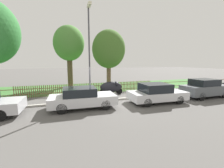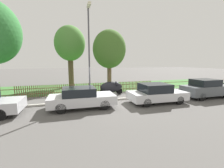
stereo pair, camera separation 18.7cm
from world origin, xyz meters
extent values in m
plane|color=#565451|center=(0.00, 0.00, 0.00)|extent=(120.00, 120.00, 0.00)
cube|color=#B2ADA3|center=(0.00, 0.10, 0.06)|extent=(37.79, 0.20, 0.12)
cube|color=#3D7033|center=(0.00, 6.24, 0.01)|extent=(37.79, 6.58, 0.01)
cube|color=brown|center=(0.00, 2.98, 0.27)|extent=(37.79, 0.03, 0.05)
cube|color=brown|center=(0.00, 2.98, 0.70)|extent=(37.79, 0.03, 0.05)
cube|color=brown|center=(-6.08, 2.95, 0.49)|extent=(0.06, 0.03, 0.97)
cube|color=brown|center=(-5.92, 2.95, 0.49)|extent=(0.06, 0.03, 0.97)
cube|color=brown|center=(-5.77, 2.95, 0.49)|extent=(0.06, 0.03, 0.97)
cube|color=brown|center=(-5.61, 2.95, 0.49)|extent=(0.06, 0.03, 0.97)
cube|color=brown|center=(-5.46, 2.95, 0.49)|extent=(0.06, 0.03, 0.97)
cube|color=brown|center=(-5.31, 2.95, 0.49)|extent=(0.06, 0.03, 0.97)
cube|color=brown|center=(-5.15, 2.95, 0.49)|extent=(0.06, 0.03, 0.97)
cube|color=brown|center=(-5.00, 2.95, 0.49)|extent=(0.06, 0.03, 0.97)
cube|color=brown|center=(-4.85, 2.95, 0.49)|extent=(0.06, 0.03, 0.97)
cube|color=brown|center=(-4.69, 2.95, 0.49)|extent=(0.06, 0.03, 0.97)
cube|color=brown|center=(-4.54, 2.95, 0.49)|extent=(0.06, 0.03, 0.97)
cube|color=brown|center=(-4.38, 2.95, 0.49)|extent=(0.06, 0.03, 0.97)
cube|color=brown|center=(-4.23, 2.95, 0.49)|extent=(0.06, 0.03, 0.97)
cube|color=brown|center=(-4.08, 2.95, 0.49)|extent=(0.06, 0.03, 0.97)
cube|color=brown|center=(-3.92, 2.95, 0.49)|extent=(0.06, 0.03, 0.97)
cube|color=brown|center=(-3.77, 2.95, 0.49)|extent=(0.06, 0.03, 0.97)
cube|color=brown|center=(-3.61, 2.95, 0.49)|extent=(0.06, 0.03, 0.97)
cube|color=brown|center=(-3.46, 2.95, 0.49)|extent=(0.06, 0.03, 0.97)
cube|color=brown|center=(-3.31, 2.95, 0.49)|extent=(0.06, 0.03, 0.97)
cube|color=brown|center=(-3.15, 2.95, 0.49)|extent=(0.06, 0.03, 0.97)
cube|color=brown|center=(-3.00, 2.95, 0.49)|extent=(0.06, 0.03, 0.97)
cube|color=brown|center=(-2.85, 2.95, 0.49)|extent=(0.06, 0.03, 0.97)
cube|color=brown|center=(-2.69, 2.95, 0.49)|extent=(0.06, 0.03, 0.97)
cube|color=brown|center=(-2.54, 2.95, 0.49)|extent=(0.06, 0.03, 0.97)
cube|color=brown|center=(-2.38, 2.95, 0.49)|extent=(0.06, 0.03, 0.97)
cube|color=brown|center=(-2.23, 2.95, 0.49)|extent=(0.06, 0.03, 0.97)
cube|color=brown|center=(-2.08, 2.95, 0.49)|extent=(0.06, 0.03, 0.97)
cube|color=brown|center=(-1.92, 2.95, 0.49)|extent=(0.06, 0.03, 0.97)
cube|color=brown|center=(-1.77, 2.95, 0.49)|extent=(0.06, 0.03, 0.97)
cube|color=brown|center=(-1.62, 2.95, 0.49)|extent=(0.06, 0.03, 0.97)
cube|color=brown|center=(-1.46, 2.95, 0.49)|extent=(0.06, 0.03, 0.97)
cube|color=brown|center=(-1.31, 2.95, 0.49)|extent=(0.06, 0.03, 0.97)
cube|color=brown|center=(-1.15, 2.95, 0.49)|extent=(0.06, 0.03, 0.97)
cube|color=brown|center=(-1.00, 2.95, 0.49)|extent=(0.06, 0.03, 0.97)
cube|color=brown|center=(-0.85, 2.95, 0.49)|extent=(0.06, 0.03, 0.97)
cube|color=brown|center=(-0.69, 2.95, 0.49)|extent=(0.06, 0.03, 0.97)
cube|color=brown|center=(-0.54, 2.95, 0.49)|extent=(0.06, 0.03, 0.97)
cube|color=brown|center=(-0.38, 2.95, 0.49)|extent=(0.06, 0.03, 0.97)
cube|color=brown|center=(-0.23, 2.95, 0.49)|extent=(0.06, 0.03, 0.97)
cube|color=brown|center=(-0.08, 2.95, 0.49)|extent=(0.06, 0.03, 0.97)
cube|color=brown|center=(0.08, 2.95, 0.49)|extent=(0.06, 0.03, 0.97)
cube|color=brown|center=(0.23, 2.95, 0.49)|extent=(0.06, 0.03, 0.97)
cube|color=brown|center=(0.38, 2.95, 0.49)|extent=(0.06, 0.03, 0.97)
cube|color=brown|center=(0.54, 2.95, 0.49)|extent=(0.06, 0.03, 0.97)
cube|color=brown|center=(0.69, 2.95, 0.49)|extent=(0.06, 0.03, 0.97)
cube|color=brown|center=(0.85, 2.95, 0.49)|extent=(0.06, 0.03, 0.97)
cube|color=brown|center=(1.00, 2.95, 0.49)|extent=(0.06, 0.03, 0.97)
cube|color=brown|center=(1.15, 2.95, 0.49)|extent=(0.06, 0.03, 0.97)
cube|color=brown|center=(1.31, 2.95, 0.49)|extent=(0.06, 0.03, 0.97)
cube|color=brown|center=(1.46, 2.95, 0.49)|extent=(0.06, 0.03, 0.97)
cube|color=brown|center=(1.62, 2.95, 0.49)|extent=(0.06, 0.03, 0.97)
cube|color=brown|center=(1.77, 2.95, 0.49)|extent=(0.06, 0.03, 0.97)
cube|color=brown|center=(1.92, 2.95, 0.49)|extent=(0.06, 0.03, 0.97)
cube|color=brown|center=(2.08, 2.95, 0.49)|extent=(0.06, 0.03, 0.97)
cube|color=brown|center=(2.23, 2.95, 0.49)|extent=(0.06, 0.03, 0.97)
cube|color=brown|center=(2.38, 2.95, 0.49)|extent=(0.06, 0.03, 0.97)
cube|color=brown|center=(2.54, 2.95, 0.49)|extent=(0.06, 0.03, 0.97)
cube|color=brown|center=(2.69, 2.95, 0.49)|extent=(0.06, 0.03, 0.97)
cube|color=brown|center=(2.85, 2.95, 0.49)|extent=(0.06, 0.03, 0.97)
cube|color=brown|center=(3.00, 2.95, 0.49)|extent=(0.06, 0.03, 0.97)
cube|color=brown|center=(3.15, 2.95, 0.49)|extent=(0.06, 0.03, 0.97)
cube|color=brown|center=(3.31, 2.95, 0.49)|extent=(0.06, 0.03, 0.97)
cube|color=brown|center=(3.46, 2.95, 0.49)|extent=(0.06, 0.03, 0.97)
cube|color=brown|center=(3.61, 2.95, 0.49)|extent=(0.06, 0.03, 0.97)
cube|color=brown|center=(3.77, 2.95, 0.49)|extent=(0.06, 0.03, 0.97)
cube|color=brown|center=(3.92, 2.95, 0.49)|extent=(0.06, 0.03, 0.97)
cube|color=brown|center=(4.08, 2.95, 0.49)|extent=(0.06, 0.03, 0.97)
cube|color=brown|center=(4.23, 2.95, 0.49)|extent=(0.06, 0.03, 0.97)
cube|color=brown|center=(4.38, 2.95, 0.49)|extent=(0.06, 0.03, 0.97)
cube|color=brown|center=(4.54, 2.95, 0.49)|extent=(0.06, 0.03, 0.97)
cube|color=brown|center=(4.69, 2.95, 0.49)|extent=(0.06, 0.03, 0.97)
cube|color=brown|center=(4.85, 2.95, 0.49)|extent=(0.06, 0.03, 0.97)
cube|color=brown|center=(5.00, 2.95, 0.49)|extent=(0.06, 0.03, 0.97)
cube|color=brown|center=(5.15, 2.95, 0.49)|extent=(0.06, 0.03, 0.97)
cube|color=brown|center=(5.31, 2.95, 0.49)|extent=(0.06, 0.03, 0.97)
cube|color=brown|center=(5.46, 2.95, 0.49)|extent=(0.06, 0.03, 0.97)
cube|color=brown|center=(5.61, 2.95, 0.49)|extent=(0.06, 0.03, 0.97)
cube|color=brown|center=(5.77, 2.95, 0.49)|extent=(0.06, 0.03, 0.97)
cube|color=brown|center=(5.92, 2.95, 0.49)|extent=(0.06, 0.03, 0.97)
cube|color=brown|center=(6.08, 2.95, 0.49)|extent=(0.06, 0.03, 0.97)
cylinder|color=black|center=(-5.27, -0.38, 0.30)|extent=(0.59, 0.15, 0.59)
cylinder|color=black|center=(-5.30, -2.06, 0.30)|extent=(0.59, 0.15, 0.59)
cube|color=silver|center=(-1.19, -1.11, 0.54)|extent=(4.08, 1.85, 0.56)
cube|color=black|center=(-1.40, -1.11, 1.06)|extent=(1.97, 1.64, 0.49)
cylinder|color=black|center=(0.07, -0.31, 0.30)|extent=(0.60, 0.15, 0.60)
cylinder|color=black|center=(0.05, -1.95, 0.30)|extent=(0.60, 0.15, 0.60)
cylinder|color=black|center=(-2.44, -0.27, 0.30)|extent=(0.60, 0.15, 0.60)
cylinder|color=black|center=(-2.46, -1.91, 0.30)|extent=(0.60, 0.15, 0.60)
cube|color=silver|center=(4.00, -1.38, 0.52)|extent=(4.04, 1.98, 0.55)
cube|color=black|center=(3.80, -1.37, 1.08)|extent=(1.96, 1.74, 0.57)
cylinder|color=black|center=(5.26, -0.55, 0.29)|extent=(0.57, 0.16, 0.57)
cylinder|color=black|center=(5.21, -2.28, 0.29)|extent=(0.57, 0.16, 0.57)
cylinder|color=black|center=(2.79, -0.48, 0.29)|extent=(0.57, 0.16, 0.57)
cylinder|color=black|center=(2.74, -2.21, 0.29)|extent=(0.57, 0.16, 0.57)
cube|color=#51565B|center=(8.69, -1.20, 0.63)|extent=(4.00, 1.74, 0.74)
cube|color=black|center=(8.49, -1.21, 1.25)|extent=(1.94, 1.53, 0.50)
cylinder|color=black|center=(9.90, -0.42, 0.30)|extent=(0.61, 0.15, 0.60)
cylinder|color=black|center=(7.44, -0.48, 0.30)|extent=(0.61, 0.15, 0.60)
cylinder|color=black|center=(7.48, -1.99, 0.30)|extent=(0.61, 0.15, 0.60)
cylinder|color=black|center=(2.35, 1.96, 0.29)|extent=(0.58, 0.14, 0.58)
cylinder|color=black|center=(0.90, 2.07, 0.29)|extent=(0.58, 0.14, 0.58)
ellipsoid|color=black|center=(1.63, 2.01, 0.69)|extent=(1.97, 0.78, 0.95)
ellipsoid|color=black|center=(2.08, 1.98, 0.94)|extent=(0.50, 0.83, 0.44)
cylinder|color=brown|center=(-1.59, 7.69, 1.93)|extent=(0.59, 0.59, 3.86)
ellipsoid|color=#4C8438|center=(-1.59, 7.69, 4.94)|extent=(3.42, 3.42, 3.93)
cylinder|color=brown|center=(2.31, 5.06, 1.55)|extent=(0.45, 0.45, 3.10)
ellipsoid|color=#426B28|center=(2.31, 5.06, 4.19)|extent=(3.46, 3.46, 3.98)
cylinder|color=#47474C|center=(-0.48, 0.45, 3.24)|extent=(0.11, 0.11, 6.49)
cube|color=beige|center=(-0.48, 0.10, 6.59)|extent=(0.20, 0.76, 0.18)
camera|label=1|loc=(-2.24, -10.33, 2.87)|focal=24.00mm
camera|label=2|loc=(-2.06, -10.39, 2.87)|focal=24.00mm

